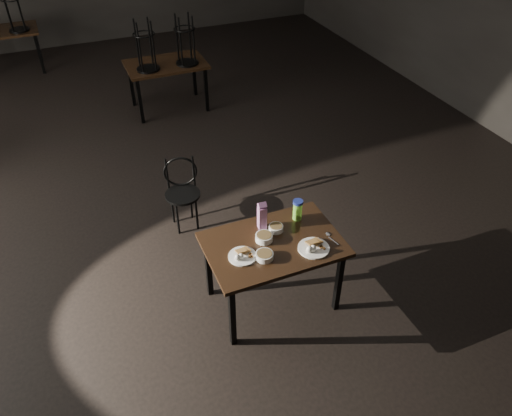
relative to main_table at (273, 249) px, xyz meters
name	(u,v)px	position (x,y,z in m)	size (l,w,h in m)	color
room	(126,5)	(-0.66, 1.95, 1.66)	(12.00, 12.04, 3.22)	black
main_table	(273,249)	(0.00, 0.00, 0.00)	(1.20, 0.80, 0.75)	black
plate_left	(242,255)	(-0.32, -0.06, 0.10)	(0.24, 0.24, 0.08)	white
plate_right	(314,247)	(0.29, -0.21, 0.10)	(0.28, 0.28, 0.09)	white
bowl_near	(264,237)	(-0.06, 0.06, 0.11)	(0.15, 0.15, 0.06)	white
bowl_far	(276,228)	(0.09, 0.14, 0.11)	(0.13, 0.13, 0.05)	white
bowl_big	(264,256)	(-0.15, -0.15, 0.11)	(0.15, 0.15, 0.05)	white
juice_carton	(262,216)	(-0.01, 0.23, 0.21)	(0.08, 0.08, 0.29)	#89187D
water_bottle	(298,210)	(0.34, 0.22, 0.18)	(0.12, 0.12, 0.21)	#8AED45
spoon	(329,235)	(0.50, -0.10, 0.08)	(0.05, 0.19, 0.01)	silver
bentwood_chair	(182,188)	(-0.43, 1.48, -0.19)	(0.42, 0.41, 0.82)	black
bg_table_right	(166,64)	(0.16, 4.32, 0.08)	(1.20, 0.80, 1.48)	black
bg_table_far	(1,31)	(-2.14, 6.91, 0.08)	(1.20, 0.80, 1.48)	black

